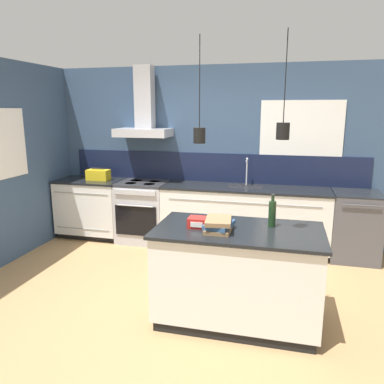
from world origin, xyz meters
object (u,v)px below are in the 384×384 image
object	(u,v)px
red_supply_box	(198,222)
dishwasher	(354,226)
yellow_toolbox	(98,175)
bottle_on_island	(272,213)
oven_range	(143,212)
book_stack	(219,225)

from	to	relation	value
red_supply_box	dishwasher	bearing A→B (deg)	48.92
yellow_toolbox	red_supply_box	bearing A→B (deg)	-43.68
bottle_on_island	oven_range	bearing A→B (deg)	138.21
dishwasher	red_supply_box	bearing A→B (deg)	-131.08
bottle_on_island	book_stack	world-z (taller)	bottle_on_island
bottle_on_island	red_supply_box	xyz separation A→B (m)	(-0.65, -0.18, -0.08)
dishwasher	yellow_toolbox	distance (m)	3.76
oven_range	dishwasher	bearing A→B (deg)	0.08
dishwasher	book_stack	size ratio (longest dim) A/B	2.66
oven_range	red_supply_box	bearing A→B (deg)	-56.01
bottle_on_island	red_supply_box	world-z (taller)	bottle_on_island
book_stack	oven_range	bearing A→B (deg)	127.04
book_stack	yellow_toolbox	size ratio (longest dim) A/B	1.01
book_stack	bottle_on_island	bearing A→B (deg)	28.05
oven_range	yellow_toolbox	distance (m)	0.90
bottle_on_island	yellow_toolbox	size ratio (longest dim) A/B	0.91
bottle_on_island	book_stack	bearing A→B (deg)	-151.95
oven_range	bottle_on_island	bearing A→B (deg)	-41.79
book_stack	yellow_toolbox	bearing A→B (deg)	138.15
oven_range	red_supply_box	xyz separation A→B (m)	(1.30, -1.93, 0.50)
bottle_on_island	dishwasher	bearing A→B (deg)	59.48
oven_range	bottle_on_island	xyz separation A→B (m)	(1.96, -1.75, 0.58)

